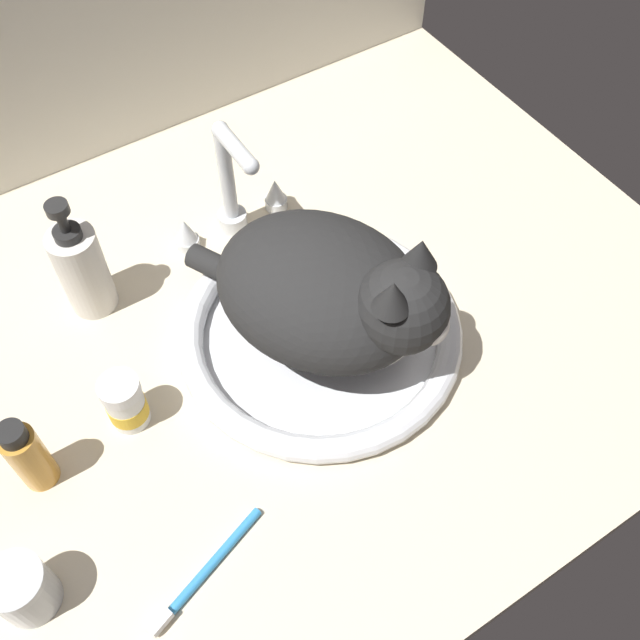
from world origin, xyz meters
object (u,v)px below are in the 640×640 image
soap_pump_bottle (82,269)px  pill_bottle (125,403)px  cat (335,294)px  faucet (231,193)px  toothbrush (204,572)px  metal_jar (23,589)px  amber_bottle (28,456)px  sink_basin (320,332)px

soap_pump_bottle → pill_bottle: (-3.07, -18.20, -3.17)cm
cat → pill_bottle: bearing=170.8°
faucet → pill_bottle: bearing=-141.8°
pill_bottle → toothbrush: 20.91cm
soap_pump_bottle → metal_jar: (-19.93, -31.72, -3.31)cm
amber_bottle → cat: bearing=-4.5°
soap_pump_bottle → pill_bottle: soap_pump_bottle is taller
sink_basin → amber_bottle: amber_bottle is taller
soap_pump_bottle → toothbrush: soap_pump_bottle is taller
cat → pill_bottle: (-25.47, 4.13, -6.93)cm
cat → soap_pump_bottle: cat is taller
faucet → amber_bottle: faucet is taller
amber_bottle → toothbrush: size_ratio=0.72×
toothbrush → cat: bearing=31.9°
amber_bottle → soap_pump_bottle: bearing=53.4°
metal_jar → toothbrush: metal_jar is taller
sink_basin → amber_bottle: (-35.96, 1.17, 3.74)cm
sink_basin → soap_pump_bottle: 30.29cm
faucet → toothbrush: 48.05cm
metal_jar → pill_bottle: size_ratio=0.89×
soap_pump_bottle → sink_basin: bearing=-43.8°
amber_bottle → pill_bottle: (11.36, 1.25, -1.57)cm
amber_bottle → pill_bottle: amber_bottle is taller
metal_jar → sink_basin: bearing=15.0°
faucet → pill_bottle: faucet is taller
faucet → pill_bottle: (-24.60, -19.37, -3.55)cm
cat → pill_bottle: size_ratio=4.32×
faucet → cat: cat is taller
amber_bottle → toothbrush: 22.41cm
sink_basin → toothbrush: bearing=-144.7°
metal_jar → toothbrush: size_ratio=0.45×
soap_pump_bottle → toothbrush: size_ratio=1.17×
cat → toothbrush: cat is taller
amber_bottle → toothbrush: bearing=-62.3°
metal_jar → amber_bottle: bearing=65.9°
pill_bottle → toothbrush: pill_bottle is taller
toothbrush → metal_jar: bearing=155.5°
soap_pump_bottle → metal_jar: 37.60cm
sink_basin → pill_bottle: bearing=174.4°
amber_bottle → toothbrush: amber_bottle is taller
faucet → cat: bearing=-87.9°
cat → pill_bottle: 26.72cm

